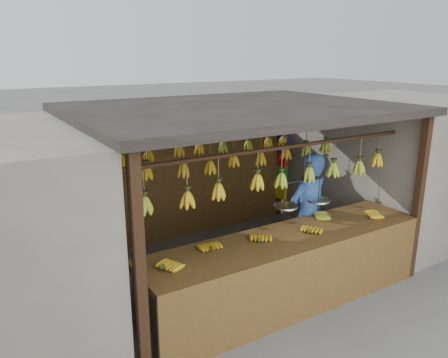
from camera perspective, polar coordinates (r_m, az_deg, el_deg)
ground at (r=6.61m, az=1.39°, el=-11.52°), size 80.00×80.00×0.00m
stall at (r=6.23m, az=-0.14°, el=6.00°), size 4.30×3.30×2.40m
neighbor_right at (r=8.60m, az=22.01°, el=2.03°), size 3.00×3.00×2.30m
counter at (r=5.44m, az=9.24°, el=-9.65°), size 3.86×0.88×0.96m
hanging_bananas at (r=6.03m, az=1.55°, el=2.24°), size 3.57×2.25×0.37m
balance_scale at (r=5.58m, az=10.23°, el=-2.78°), size 0.80×0.33×0.77m
vendor at (r=6.29m, az=10.85°, el=-4.50°), size 0.68×0.47×1.76m
bag_bundles at (r=8.36m, az=7.57°, el=1.60°), size 0.08×0.26×1.23m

